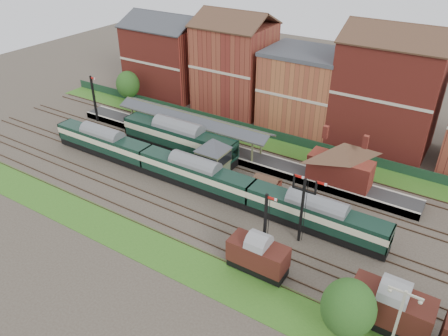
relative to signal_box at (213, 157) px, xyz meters
The scene contains 20 objects.
ground 5.45m from the signal_box, 47.29° to the right, with size 160.00×160.00×0.00m, color #473D33.
grass_back 13.47m from the signal_box, 76.76° to the left, with size 90.00×4.50×0.06m, color #2D6619.
grass_front 15.86m from the signal_box, 78.87° to the right, with size 90.00×5.00×0.06m, color #2D6619.
fence 15.25m from the signal_box, 78.50° to the left, with size 90.00×0.12×1.50m, color #193823.
platform 7.31m from the signal_box, 107.10° to the left, with size 55.00×3.40×1.00m, color #2D2D2D.
signal_box is the anchor object (origin of this frame).
brick_hut 8.25m from the signal_box, ahead, with size 3.20×2.64×2.94m.
station_building 16.37m from the signal_box, 23.43° to the left, with size 8.10×8.10×5.90m.
canopy 10.40m from the signal_box, 140.91° to the left, with size 26.00×3.89×4.08m.
semaphore_bracket 16.16m from the signal_box, 20.92° to the right, with size 3.60×0.25×8.18m.
semaphore_platform_end 27.41m from the signal_box, behind, with size 1.23×0.25×8.00m.
semaphore_siding 16.60m from the signal_box, 38.20° to the right, with size 1.23×0.25×8.00m.
yard_lamp 30.78m from the signal_box, 28.65° to the right, with size 2.60×0.22×7.00m.
town_backdrop 22.26m from the signal_box, 82.60° to the left, with size 69.00×10.00×16.00m.
dmu_train 3.44m from the signal_box, 100.22° to the right, with size 49.12×2.59×3.77m.
platform_railcar 8.80m from the signal_box, 158.27° to the left, with size 18.73×2.95×4.31m.
goods_van_a 18.18m from the signal_box, 42.47° to the right, with size 5.93×2.57×3.60m.
goods_van_b 28.85m from the signal_box, 25.14° to the right, with size 6.80×2.95×4.13m.
tree_far 28.15m from the signal_box, 33.88° to the right, with size 4.42×4.42×6.45m.
tree_back 30.65m from the signal_box, 153.99° to the left, with size 4.25×4.25×6.22m.
Camera 1 is at (24.88, -38.19, 31.39)m, focal length 35.00 mm.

